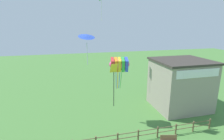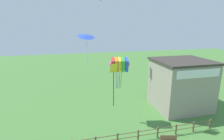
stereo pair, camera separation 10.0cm
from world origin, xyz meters
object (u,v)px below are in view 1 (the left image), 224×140
(seaside_building, at_px, (180,84))
(kite_yellow_diamond, at_px, (114,78))
(park_bench_by_building, at_px, (169,140))
(kite_green_diamond, at_px, (101,3))
(kite_rainbow_parafoil, at_px, (119,64))
(kite_blue_delta, at_px, (87,37))

(seaside_building, bearing_deg, kite_yellow_diamond, -149.70)
(park_bench_by_building, distance_m, kite_green_diamond, 17.13)
(park_bench_by_building, height_order, kite_yellow_diamond, kite_yellow_diamond)
(seaside_building, distance_m, kite_green_diamond, 14.05)
(kite_rainbow_parafoil, height_order, kite_yellow_diamond, kite_yellow_diamond)
(park_bench_by_building, xyz_separation_m, kite_rainbow_parafoil, (-2.92, 5.27, 5.68))
(kite_green_diamond, relative_size, kite_yellow_diamond, 0.96)
(kite_yellow_diamond, bearing_deg, kite_green_diamond, 83.36)
(seaside_building, distance_m, kite_blue_delta, 14.39)
(kite_yellow_diamond, xyz_separation_m, kite_blue_delta, (-1.83, 0.51, 2.98))
(seaside_building, height_order, kite_rainbow_parafoil, kite_rainbow_parafoil)
(kite_green_diamond, height_order, kite_blue_delta, kite_green_diamond)
(kite_rainbow_parafoil, distance_m, kite_blue_delta, 6.51)
(seaside_building, relative_size, kite_yellow_diamond, 1.96)
(seaside_building, xyz_separation_m, kite_rainbow_parafoil, (-8.14, -0.97, 3.11))
(seaside_building, bearing_deg, kite_blue_delta, -155.72)
(park_bench_by_building, relative_size, kite_green_diamond, 0.48)
(seaside_building, xyz_separation_m, kite_blue_delta, (-11.84, -5.34, 6.21))
(seaside_building, height_order, kite_yellow_diamond, kite_yellow_diamond)
(kite_green_diamond, distance_m, kite_blue_delta, 11.49)
(kite_rainbow_parafoil, bearing_deg, kite_yellow_diamond, -110.98)
(park_bench_by_building, bearing_deg, kite_blue_delta, 172.27)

